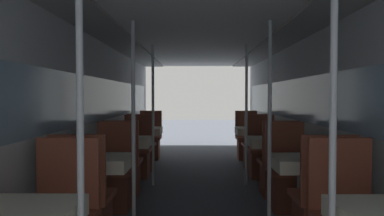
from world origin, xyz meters
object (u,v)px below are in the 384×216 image
object	(u,v)px
support_pole_left_2	(153,115)
chair_right_near_2	(277,173)
chair_right_far_3	(247,145)
dining_table_left_3	(146,133)
dining_table_left_2	(131,145)
chair_left_near_2	(123,173)
chair_left_far_2	(137,159)
dining_table_right_3	(251,134)
dining_table_left_1	(101,168)
support_pole_right_0	(333,148)
dining_table_right_1	(302,168)
support_pole_right_2	(246,115)
support_pole_right_1	(270,124)
support_pole_left_1	(133,124)
dining_table_right_2	(269,145)
chair_left_near_3	(142,153)
chair_right_far_1	(288,184)
chair_right_near_3	(256,153)
chair_right_near_1	(321,215)
chair_right_far_2	(262,159)
support_pole_left_0	(80,148)
chair_left_far_3	(150,145)
chair_left_far_1	(114,183)
chair_left_near_1	(84,214)

from	to	relation	value
support_pole_left_2	chair_right_near_2	xyz separation A→B (m)	(1.72, -0.58, -0.74)
support_pole_left_2	chair_right_far_3	world-z (taller)	support_pole_left_2
dining_table_left_3	chair_right_far_3	size ratio (longest dim) A/B	0.70
dining_table_left_2	chair_left_near_2	distance (m)	0.65
chair_left_far_2	support_pole_left_2	world-z (taller)	support_pole_left_2
dining_table_right_3	dining_table_left_3	bearing A→B (deg)	180.00
dining_table_left_1	chair_right_far_3	distance (m)	4.56
chair_right_near_2	dining_table_right_3	world-z (taller)	chair_right_near_2
support_pole_right_0	dining_table_right_1	world-z (taller)	support_pole_right_0
support_pole_right_2	support_pole_right_1	bearing A→B (deg)	-90.00
dining_table_left_1	dining_table_left_2	world-z (taller)	same
support_pole_left_1	dining_table_right_2	size ratio (longest dim) A/B	2.92
dining_table_left_1	chair_left_near_3	world-z (taller)	chair_left_near_3
dining_table_left_2	chair_left_near_2	bearing A→B (deg)	-90.00
support_pole_right_0	chair_right_far_1	bearing A→B (deg)	81.80
dining_table_right_3	chair_right_near_3	distance (m)	0.65
chair_right_near_1	chair_right_near_2	bearing A→B (deg)	90.00
chair_right_far_3	dining_table_right_3	bearing A→B (deg)	90.00
support_pole_right_1	dining_table_right_2	size ratio (longest dim) A/B	2.92
support_pole_right_2	chair_right_far_1	bearing A→B (deg)	-73.93
chair_right_near_3	chair_right_far_2	bearing A→B (deg)	-90.00
dining_table_left_2	dining_table_right_1	world-z (taller)	same
dining_table_left_2	support_pole_left_0	bearing A→B (deg)	-84.51
dining_table_right_2	chair_right_far_2	size ratio (longest dim) A/B	0.70
chair_right_near_2	chair_right_far_2	size ratio (longest dim) A/B	1.00
chair_right_far_1	chair_left_near_3	bearing A→B (deg)	-48.57
chair_left_near_2	chair_left_far_3	bearing A→B (deg)	90.00
support_pole_right_1	chair_left_far_1	bearing A→B (deg)	161.32
dining_table_left_1	chair_left_far_3	distance (m)	4.07
chair_left_far_1	chair_right_near_3	size ratio (longest dim) A/B	1.00
dining_table_left_1	chair_left_far_1	world-z (taller)	chair_left_far_1
chair_right_near_1	support_pole_left_1	bearing A→B (deg)	161.32
dining_table_right_1	dining_table_right_3	world-z (taller)	same
chair_left_near_3	chair_right_far_3	world-z (taller)	same
chair_left_near_2	support_pole_right_2	world-z (taller)	support_pole_right_2
support_pole_left_0	chair_left_far_1	world-z (taller)	support_pole_left_0
chair_right_near_2	chair_right_far_2	world-z (taller)	same
chair_left_far_2	dining_table_right_1	world-z (taller)	chair_left_far_2
chair_right_near_1	chair_right_far_1	world-z (taller)	same
dining_table_left_3	support_pole_right_1	xyz separation A→B (m)	(1.72, -3.48, 0.44)
dining_table_left_2	chair_right_far_1	world-z (taller)	chair_right_far_1
support_pole_left_0	chair_left_far_1	bearing A→B (deg)	98.20
chair_right_far_1	chair_left_far_2	bearing A→B (deg)	-40.35
dining_table_left_2	chair_right_far_2	world-z (taller)	chair_right_far_2
chair_right_near_3	chair_left_near_2	bearing A→B (deg)	-139.65
chair_left_far_3	chair_right_near_2	xyz separation A→B (m)	(2.05, -2.90, 0.00)
chair_right_far_3	support_pole_right_0	bearing A→B (deg)	86.70
chair_left_near_1	chair_right_far_3	world-z (taller)	same
chair_left_far_2	chair_right_far_1	size ratio (longest dim) A/B	1.00
dining_table_left_2	dining_table_right_2	bearing A→B (deg)	0.00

